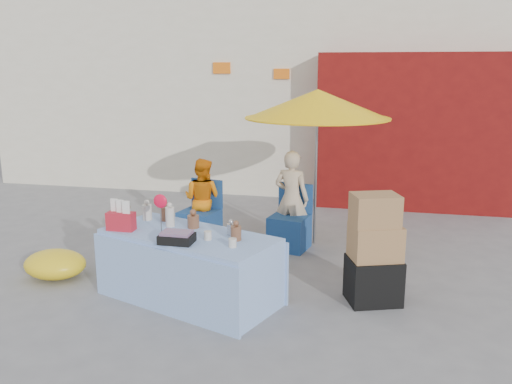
% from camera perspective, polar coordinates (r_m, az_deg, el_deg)
% --- Properties ---
extents(ground, '(80.00, 80.00, 0.00)m').
position_cam_1_polar(ground, '(5.91, -4.10, -10.65)').
color(ground, slate).
rests_on(ground, ground).
extents(backdrop, '(14.00, 8.00, 7.80)m').
position_cam_1_polar(backdrop, '(12.76, 8.02, 16.21)').
color(backdrop, silver).
rests_on(backdrop, ground).
extents(market_table, '(2.05, 1.47, 1.12)m').
position_cam_1_polar(market_table, '(5.68, -7.08, -7.72)').
color(market_table, '#96B3F0').
rests_on(market_table, ground).
extents(chair_left, '(0.57, 0.56, 0.85)m').
position_cam_1_polar(chair_left, '(7.51, -5.90, -3.38)').
color(chair_left, navy).
rests_on(chair_left, ground).
extents(chair_right, '(0.57, 0.56, 0.85)m').
position_cam_1_polar(chair_right, '(7.23, 3.57, -4.00)').
color(chair_right, navy).
rests_on(chair_right, ground).
extents(vendor_orange, '(0.64, 0.54, 1.15)m').
position_cam_1_polar(vendor_orange, '(7.56, -5.66, -0.78)').
color(vendor_orange, orange).
rests_on(vendor_orange, ground).
extents(vendor_beige, '(0.53, 0.40, 1.30)m').
position_cam_1_polar(vendor_beige, '(7.25, 3.76, -0.70)').
color(vendor_beige, '#CAB08F').
rests_on(vendor_beige, ground).
extents(umbrella, '(1.90, 1.90, 2.09)m').
position_cam_1_polar(umbrella, '(7.17, 6.49, 9.13)').
color(umbrella, gray).
rests_on(umbrella, ground).
extents(box_stack, '(0.63, 0.57, 1.14)m').
position_cam_1_polar(box_stack, '(5.65, 12.35, -6.31)').
color(box_stack, black).
rests_on(box_stack, ground).
extents(tarp_bundle, '(0.89, 0.81, 0.32)m').
position_cam_1_polar(tarp_bundle, '(6.68, -20.39, -7.14)').
color(tarp_bundle, yellow).
rests_on(tarp_bundle, ground).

